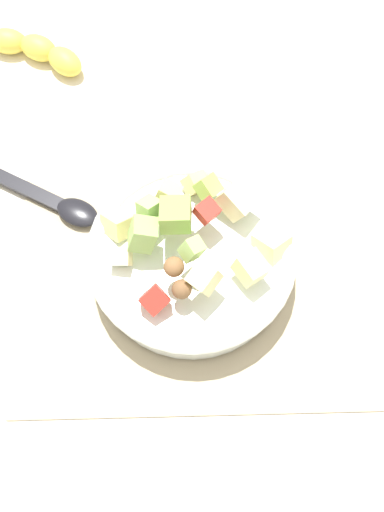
{
  "coord_description": "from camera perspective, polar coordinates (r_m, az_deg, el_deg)",
  "views": [
    {
      "loc": [
        0.01,
        0.33,
        0.76
      ],
      "look_at": [
        -0.0,
        0.01,
        0.05
      ],
      "focal_mm": 47.31,
      "sensor_mm": 36.0,
      "label": 1
    }
  ],
  "objects": [
    {
      "name": "placemat",
      "position": [
        0.83,
        -0.04,
        -0.85
      ],
      "size": [
        0.42,
        0.37,
        0.01
      ],
      "primitive_type": "cube",
      "color": "tan",
      "rests_on": "ground_plane"
    },
    {
      "name": "ground_plane",
      "position": [
        0.83,
        -0.04,
        -0.94
      ],
      "size": [
        2.4,
        2.4,
        0.0
      ],
      "primitive_type": "plane",
      "color": "silver"
    },
    {
      "name": "salad_bowl",
      "position": [
        0.79,
        0.0,
        -0.06
      ],
      "size": [
        0.24,
        0.24,
        0.12
      ],
      "color": "white",
      "rests_on": "placemat"
    },
    {
      "name": "banana_whole",
      "position": [
        1.02,
        -12.99,
        16.6
      ],
      "size": [
        0.15,
        0.09,
        0.04
      ],
      "color": "yellow",
      "rests_on": "ground_plane"
    },
    {
      "name": "serving_spoon",
      "position": [
        0.88,
        -11.85,
        4.64
      ],
      "size": [
        0.19,
        0.12,
        0.01
      ],
      "color": "black",
      "rests_on": "placemat"
    }
  ]
}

